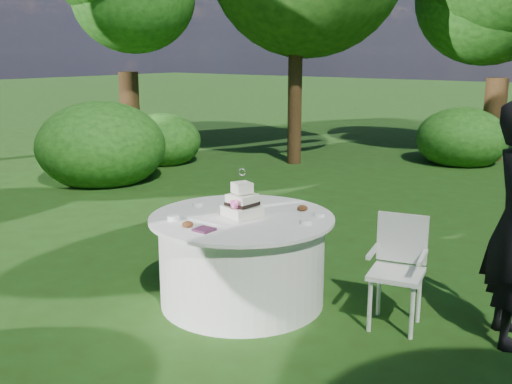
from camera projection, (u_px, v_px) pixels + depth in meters
ground at (242, 301)px, 5.21m from camera, size 80.00×80.00×0.00m
napkins at (204, 230)px, 4.62m from camera, size 0.14×0.14×0.02m
feather_plume at (204, 221)px, 4.85m from camera, size 0.48×0.07×0.01m
table at (242, 259)px, 5.12m from camera, size 1.56×1.56×0.77m
cake at (242, 204)px, 4.98m from camera, size 0.33×0.33×0.41m
chair at (399, 262)px, 4.68m from camera, size 0.48×0.47×0.88m
votives at (248, 211)px, 5.12m from camera, size 1.18×1.00×0.04m
petal_cups at (248, 216)px, 4.95m from camera, size 0.54×1.05×0.05m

